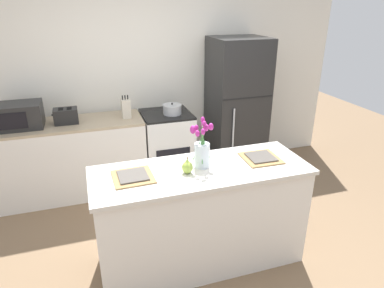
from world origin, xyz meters
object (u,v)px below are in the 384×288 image
toaster (66,116)px  cooking_pot (172,109)px  stove_range (167,147)px  refrigerator (236,108)px  knife_block (126,108)px  plate_setting_left (133,176)px  microwave (19,116)px  pear_figurine (187,167)px  flower_vase (202,150)px  plate_setting_right (261,158)px

toaster → cooking_pot: bearing=-1.8°
stove_range → cooking_pot: size_ratio=3.92×
refrigerator → knife_block: refrigerator is taller
plate_setting_left → microwave: (-0.99, 1.58, 0.10)m
plate_setting_left → stove_range: bearing=67.4°
stove_range → pear_figurine: pear_figurine is taller
stove_range → pear_figurine: size_ratio=6.28×
pear_figurine → flower_vase: bearing=27.6°
refrigerator → stove_range: bearing=-180.0°
toaster → knife_block: (0.68, 0.00, 0.03)m
toaster → knife_block: size_ratio=1.04×
toaster → microwave: size_ratio=0.58×
flower_vase → refrigerator: bearing=56.5°
flower_vase → stove_range: bearing=87.0°
refrigerator → knife_block: bearing=-179.7°
flower_vase → plate_setting_right: flower_vase is taller
microwave → flower_vase: bearing=-44.9°
plate_setting_left → cooking_pot: 1.69m
microwave → knife_block: bearing=-0.3°
toaster → microwave: 0.48m
microwave → refrigerator: bearing=0.0°
stove_range → toaster: 1.29m
plate_setting_left → toaster: toaster is taller
pear_figurine → cooking_pot: size_ratio=0.62×
plate_setting_left → toaster: 1.65m
flower_vase → plate_setting_left: bearing=-178.1°
flower_vase → toaster: bearing=125.0°
pear_figurine → plate_setting_right: pear_figurine is taller
cooking_pot → plate_setting_right: bearing=-75.6°
microwave → knife_block: 1.15m
pear_figurine → knife_block: knife_block is taller
stove_range → refrigerator: size_ratio=0.51×
plate_setting_left → microwave: bearing=122.1°
stove_range → microwave: bearing=-180.0°
toaster → knife_block: bearing=0.3°
cooking_pot → knife_block: knife_block is taller
refrigerator → pear_figurine: 2.02m
stove_range → knife_block: knife_block is taller
pear_figurine → toaster: size_ratio=0.52×
toaster → cooking_pot: (1.23, -0.04, -0.03)m
stove_range → refrigerator: 1.05m
refrigerator → toaster: size_ratio=6.39×
knife_block → pear_figurine: bearing=-80.9°
plate_setting_right → cooking_pot: size_ratio=1.37×
refrigerator → plate_setting_right: refrigerator is taller
cooking_pot → microwave: microwave is taller
refrigerator → plate_setting_right: size_ratio=5.63×
plate_setting_left → knife_block: bearing=84.0°
plate_setting_right → microwave: bearing=143.1°
stove_range → toaster: toaster is taller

